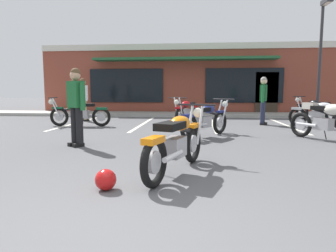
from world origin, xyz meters
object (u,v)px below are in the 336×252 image
motorcycle_black_cruiser (79,113)px  motorcycle_blue_standard (316,110)px  person_near_building (83,97)px  parking_lot_lamp_post (322,43)px  person_in_black_shirt (263,98)px  person_in_shorts_foreground (76,102)px  motorcycle_foreground_classic (177,142)px  person_by_back_row (74,96)px  motorcycle_red_sportbike (320,114)px  motorcycle_orange_scrambler (206,119)px  helmet_on_pavement (106,180)px  motorcycle_silver_naked (187,111)px  motorcycle_green_cafe_racer (331,120)px

motorcycle_black_cruiser → motorcycle_blue_standard: 8.82m
person_near_building → parking_lot_lamp_post: (9.50, 1.66, 2.17)m
person_in_black_shirt → person_in_shorts_foreground: size_ratio=1.00×
motorcycle_foreground_classic → motorcycle_blue_standard: size_ratio=1.06×
person_in_black_shirt → person_by_back_row: same height
motorcycle_red_sportbike → motorcycle_orange_scrambler: same height
motorcycle_orange_scrambler → parking_lot_lamp_post: size_ratio=0.38×
person_in_shorts_foreground → helmet_on_pavement: size_ratio=6.44×
motorcycle_orange_scrambler → person_near_building: bearing=142.4°
motorcycle_black_cruiser → motorcycle_blue_standard: bearing=15.3°
motorcycle_orange_scrambler → person_in_shorts_foreground: 3.28m
motorcycle_red_sportbike → parking_lot_lamp_post: (1.17, 3.22, 2.66)m
motorcycle_black_cruiser → person_in_black_shirt: size_ratio=1.26×
motorcycle_black_cruiser → motorcycle_silver_naked: 3.74m
motorcycle_foreground_classic → motorcycle_red_sportbike: bearing=53.5°
person_near_building → parking_lot_lamp_post: 9.89m
motorcycle_red_sportbike → helmet_on_pavement: motorcycle_red_sportbike is taller
motorcycle_foreground_classic → person_by_back_row: 9.36m
motorcycle_silver_naked → motorcycle_red_sportbike: bearing=-12.6°
motorcycle_blue_standard → motorcycle_green_cafe_racer: size_ratio=1.04×
motorcycle_silver_naked → person_by_back_row: 5.04m
motorcycle_black_cruiser → person_by_back_row: (-1.24, 2.52, 0.49)m
motorcycle_blue_standard → person_by_back_row: size_ratio=1.15×
person_near_building → parking_lot_lamp_post: size_ratio=0.35×
motorcycle_silver_naked → motorcycle_green_cafe_racer: size_ratio=1.09×
motorcycle_black_cruiser → helmet_on_pavement: motorcycle_black_cruiser is taller
motorcycle_silver_naked → person_in_black_shirt: (2.67, -0.02, 0.49)m
motorcycle_red_sportbike → parking_lot_lamp_post: parking_lot_lamp_post is taller
motorcycle_black_cruiser → motorcycle_green_cafe_racer: same height
motorcycle_black_cruiser → motorcycle_green_cafe_racer: 7.47m
motorcycle_blue_standard → motorcycle_black_cruiser: bearing=-164.7°
motorcycle_green_cafe_racer → parking_lot_lamp_post: size_ratio=0.39×
parking_lot_lamp_post → helmet_on_pavement: bearing=-122.3°
motorcycle_silver_naked → motorcycle_orange_scrambler: bearing=-78.7°
motorcycle_orange_scrambler → helmet_on_pavement: motorcycle_orange_scrambler is taller
person_in_shorts_foreground → motorcycle_red_sportbike: bearing=29.8°
motorcycle_silver_naked → person_in_shorts_foreground: 5.15m
motorcycle_blue_standard → person_by_back_row: bearing=178.8°
motorcycle_blue_standard → person_near_building: bearing=-176.2°
motorcycle_foreground_classic → person_in_shorts_foreground: person_in_shorts_foreground is taller
motorcycle_foreground_classic → helmet_on_pavement: size_ratio=7.85×
motorcycle_foreground_classic → helmet_on_pavement: (-0.80, -0.86, -0.33)m
motorcycle_red_sportbike → person_in_black_shirt: size_ratio=1.01×
motorcycle_black_cruiser → person_near_building: 1.87m
helmet_on_pavement → parking_lot_lamp_post: parking_lot_lamp_post is taller
person_in_shorts_foreground → helmet_on_pavement: (1.49, -2.77, -0.82)m
motorcycle_silver_naked → person_near_building: person_near_building is taller
motorcycle_red_sportbike → person_near_building: bearing=169.4°
motorcycle_blue_standard → person_near_building: (-9.03, -0.60, 0.49)m
motorcycle_black_cruiser → person_in_shorts_foreground: person_in_shorts_foreground is taller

